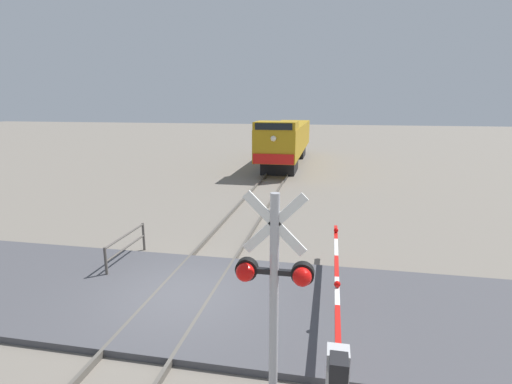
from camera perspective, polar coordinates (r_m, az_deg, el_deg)
ground_plane at (r=10.40m, az=-10.64°, el=-15.18°), size 160.00×160.00×0.00m
rail_track_left at (r=10.63m, az=-14.37°, el=-14.26°), size 0.08×80.00×0.15m
rail_track_right at (r=10.14m, az=-6.75°, el=-15.32°), size 0.08×80.00×0.15m
road_surface at (r=10.37m, az=-10.66°, el=-14.81°), size 36.00×4.93×0.15m
locomotive at (r=31.48m, az=4.51°, el=7.59°), size 2.72×15.08×3.67m
crossing_signal at (r=5.96m, az=2.64°, el=-13.43°), size 1.18×0.33×3.65m
crossing_gate at (r=7.91m, az=11.78°, el=-18.81°), size 0.36×7.13×1.16m
guard_railing at (r=12.68m, az=-18.50°, el=-7.32°), size 0.08×2.34×0.95m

